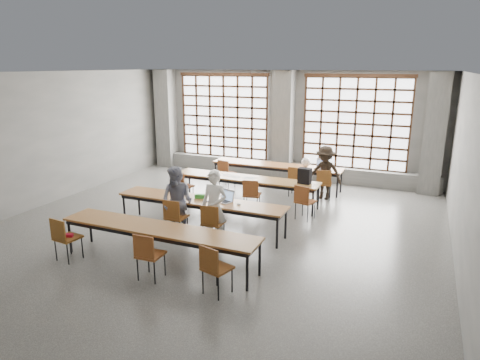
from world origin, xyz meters
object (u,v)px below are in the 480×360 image
chair_front_right (212,220)px  mouse (239,204)px  chair_near_mid (148,252)px  chair_back_right (324,181)px  desk_row_b (246,180)px  chair_mid_left (182,184)px  student_back (325,173)px  plastic_bag (306,162)px  red_pouch (68,235)px  laptop_front (225,199)px  phone (206,201)px  backpack (305,176)px  desk_row_d (158,231)px  green_box (200,196)px  chair_mid_centre (251,192)px  chair_mid_right (304,199)px  chair_back_mid (296,178)px  desk_row_a (276,167)px  chair_near_right (214,265)px  student_female (177,202)px  chair_near_left (64,235)px  student_male (214,207)px  chair_back_left (225,171)px  laptop_back (321,166)px  desk_row_c (201,202)px  chair_front_left (175,214)px

chair_front_right → mouse: 0.73m
mouse → chair_near_mid: bearing=-105.0°
chair_back_right → desk_row_b: bearing=-148.1°
chair_mid_left → student_back: 3.98m
chair_near_mid → plastic_bag: 6.58m
red_pouch → laptop_front: bearing=48.8°
phone → backpack: bearing=55.4°
desk_row_d → chair_mid_left: (-1.52, 3.39, -0.13)m
green_box → laptop_front: bearing=2.5°
chair_mid_centre → chair_mid_right: (1.37, 0.00, 0.00)m
chair_back_mid → plastic_bag: size_ratio=3.08×
chair_mid_left → desk_row_a: bearing=52.2°
desk_row_d → chair_back_right: size_ratio=4.55×
chair_back_right → chair_mid_left: 3.92m
chair_near_right → red_pouch: bearing=178.6°
student_female → phone: size_ratio=11.99×
desk_row_b → chair_near_left: 4.99m
laptop_front → red_pouch: (-2.18, -2.48, -0.29)m
student_male → mouse: size_ratio=16.08×
chair_mid_centre → laptop_front: (-0.04, -1.46, 0.25)m
chair_back_right → chair_mid_left: size_ratio=1.00×
chair_near_right → green_box: (-1.62, 2.53, 0.24)m
green_box → backpack: bearing=49.5°
red_pouch → backpack: bearing=53.6°
chair_back_left → phone: (1.15, -3.46, 0.20)m
chair_front_right → chair_near_mid: (-0.31, -1.83, 0.00)m
red_pouch → laptop_back: bearing=62.2°
chair_mid_centre → backpack: bearing=29.8°
desk_row_d → chair_mid_centre: bearing=81.4°
backpack → desk_row_c: bearing=-121.7°
chair_front_right → mouse: bearing=60.4°
chair_front_right → chair_near_right: (0.97, -1.82, 0.00)m
desk_row_d → chair_mid_centre: size_ratio=4.55×
chair_back_left → red_pouch: bearing=-96.4°
student_male → mouse: bearing=54.6°
chair_back_left → phone: 3.65m
desk_row_b → laptop_front: laptop_front is taller
desk_row_c → mouse: 0.95m
desk_row_d → chair_near_left: bearing=-159.8°
phone → laptop_back: bearing=68.8°
desk_row_b → chair_mid_left: chair_mid_left is taller
red_pouch → chair_front_right: bearing=38.3°
student_female → green_box: 0.63m
chair_front_right → red_pouch: 2.82m
green_box → plastic_bag: (1.40, 3.95, 0.10)m
desk_row_b → chair_mid_right: chair_mid_right is taller
chair_mid_left → chair_front_left: (1.13, -2.19, 0.00)m
chair_near_mid → student_male: bearing=81.2°
chair_near_right → red_pouch: size_ratio=4.40×
phone → backpack: size_ratio=0.33×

